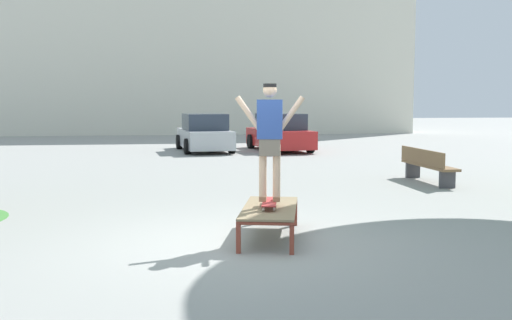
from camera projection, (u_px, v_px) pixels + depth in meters
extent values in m
plane|color=#999993|center=(233.00, 243.00, 8.44)|extent=(120.00, 120.00, 0.00)
cube|color=silver|center=(179.00, 34.00, 36.59)|extent=(28.74, 4.00, 12.18)
cube|color=brown|center=(252.00, 213.00, 9.65)|extent=(0.07, 0.07, 0.38)
cube|color=brown|center=(295.00, 214.00, 9.59)|extent=(0.07, 0.07, 0.38)
cube|color=brown|center=(238.00, 239.00, 7.83)|extent=(0.07, 0.07, 0.38)
cube|color=brown|center=(292.00, 240.00, 7.76)|extent=(0.07, 0.07, 0.38)
cylinder|color=brown|center=(246.00, 210.00, 8.72)|extent=(0.47, 1.86, 0.05)
cylinder|color=brown|center=(294.00, 211.00, 8.65)|extent=(0.47, 1.86, 0.05)
cylinder|color=brown|center=(274.00, 200.00, 9.60)|extent=(0.75, 0.22, 0.05)
cylinder|color=brown|center=(265.00, 223.00, 7.77)|extent=(0.75, 0.22, 0.05)
cube|color=#847051|center=(270.00, 208.00, 8.68)|extent=(1.17, 2.02, 0.03)
cube|color=#B23333|center=(270.00, 202.00, 8.62)|extent=(0.35, 0.82, 0.02)
cylinder|color=silver|center=(265.00, 202.00, 8.91)|extent=(0.04, 0.06, 0.06)
cylinder|color=silver|center=(275.00, 202.00, 8.90)|extent=(0.04, 0.06, 0.06)
cylinder|color=silver|center=(263.00, 209.00, 8.35)|extent=(0.04, 0.06, 0.06)
cylinder|color=silver|center=(274.00, 209.00, 8.34)|extent=(0.04, 0.06, 0.06)
cylinder|color=beige|center=(263.00, 173.00, 8.59)|extent=(0.11, 0.11, 0.82)
cube|color=#99704C|center=(263.00, 198.00, 8.67)|extent=(0.14, 0.25, 0.07)
cylinder|color=beige|center=(277.00, 173.00, 8.57)|extent=(0.11, 0.11, 0.82)
cube|color=#99704C|center=(277.00, 198.00, 8.66)|extent=(0.14, 0.25, 0.07)
cube|color=#756B5B|center=(270.00, 147.00, 8.54)|extent=(0.33, 0.25, 0.24)
cube|color=#2D4C99|center=(270.00, 119.00, 8.51)|extent=(0.40, 0.29, 0.56)
cylinder|color=beige|center=(249.00, 114.00, 8.52)|extent=(0.41, 0.16, 0.52)
cylinder|color=beige|center=(291.00, 114.00, 8.48)|extent=(0.41, 0.16, 0.52)
sphere|color=beige|center=(270.00, 90.00, 8.46)|extent=(0.20, 0.20, 0.20)
cylinder|color=black|center=(270.00, 85.00, 8.46)|extent=(0.19, 0.19, 0.05)
cube|color=#B7BABF|center=(204.00, 138.00, 23.87)|extent=(2.16, 4.36, 0.70)
cube|color=#2D3847|center=(205.00, 122.00, 23.66)|extent=(1.78, 2.26, 0.64)
cylinder|color=black|center=(179.00, 142.00, 24.94)|extent=(0.29, 0.62, 0.60)
cylinder|color=black|center=(219.00, 141.00, 25.36)|extent=(0.29, 0.62, 0.60)
cylinder|color=black|center=(187.00, 146.00, 22.43)|extent=(0.29, 0.62, 0.60)
cylinder|color=black|center=(232.00, 146.00, 22.84)|extent=(0.29, 0.62, 0.60)
cube|color=red|center=(279.00, 138.00, 24.16)|extent=(2.25, 4.39, 0.70)
cube|color=#2D3847|center=(281.00, 122.00, 23.95)|extent=(1.83, 2.29, 0.64)
cylinder|color=black|center=(251.00, 141.00, 25.20)|extent=(0.30, 0.62, 0.60)
cylinder|color=black|center=(289.00, 141.00, 25.65)|extent=(0.30, 0.62, 0.60)
cylinder|color=black|center=(268.00, 146.00, 22.70)|extent=(0.30, 0.62, 0.60)
cylinder|color=black|center=(310.00, 145.00, 23.15)|extent=(0.30, 0.62, 0.60)
cube|color=brown|center=(429.00, 165.00, 14.61)|extent=(0.48, 2.41, 0.06)
cube|color=brown|center=(422.00, 156.00, 14.56)|extent=(0.08, 2.40, 0.36)
cube|color=#424247|center=(413.00, 170.00, 15.58)|extent=(0.38, 0.09, 0.40)
cube|color=#424247|center=(447.00, 180.00, 13.69)|extent=(0.38, 0.09, 0.40)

